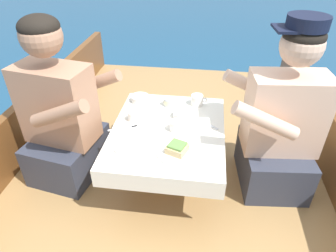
{
  "coord_description": "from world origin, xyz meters",
  "views": [
    {
      "loc": [
        0.19,
        -1.53,
        1.66
      ],
      "look_at": [
        0.0,
        -0.15,
        0.71
      ],
      "focal_mm": 32.0,
      "sensor_mm": 36.0,
      "label": 1
    }
  ],
  "objects_px": {
    "sandwich": "(177,148)",
    "coffee_cup_port": "(134,116)",
    "coffee_cup_starboard": "(176,126)",
    "person_starboard": "(280,127)",
    "tin_can": "(169,102)",
    "person_port": "(61,118)",
    "coffee_cup_center": "(197,100)"
  },
  "relations": [
    {
      "from": "coffee_cup_port",
      "to": "tin_can",
      "type": "xyz_separation_m",
      "value": [
        0.18,
        0.2,
        -0.0
      ]
    },
    {
      "from": "coffee_cup_port",
      "to": "coffee_cup_center",
      "type": "xyz_separation_m",
      "value": [
        0.36,
        0.23,
        0.01
      ]
    },
    {
      "from": "person_starboard",
      "to": "coffee_cup_center",
      "type": "xyz_separation_m",
      "value": [
        -0.47,
        0.25,
        -0.0
      ]
    },
    {
      "from": "coffee_cup_starboard",
      "to": "coffee_cup_center",
      "type": "bearing_deg",
      "value": 71.98
    },
    {
      "from": "sandwich",
      "to": "tin_can",
      "type": "distance_m",
      "value": 0.48
    },
    {
      "from": "person_starboard",
      "to": "coffee_cup_starboard",
      "type": "xyz_separation_m",
      "value": [
        -0.57,
        -0.06,
        -0.01
      ]
    },
    {
      "from": "coffee_cup_starboard",
      "to": "person_starboard",
      "type": "bearing_deg",
      "value": 5.69
    },
    {
      "from": "coffee_cup_port",
      "to": "coffee_cup_center",
      "type": "distance_m",
      "value": 0.43
    },
    {
      "from": "coffee_cup_starboard",
      "to": "coffee_cup_center",
      "type": "height_order",
      "value": "coffee_cup_center"
    },
    {
      "from": "person_port",
      "to": "coffee_cup_starboard",
      "type": "relative_size",
      "value": 9.8
    },
    {
      "from": "sandwich",
      "to": "coffee_cup_port",
      "type": "xyz_separation_m",
      "value": [
        -0.29,
        0.27,
        -0.0
      ]
    },
    {
      "from": "coffee_cup_port",
      "to": "coffee_cup_center",
      "type": "bearing_deg",
      "value": 32.94
    },
    {
      "from": "coffee_cup_port",
      "to": "tin_can",
      "type": "distance_m",
      "value": 0.27
    },
    {
      "from": "coffee_cup_starboard",
      "to": "tin_can",
      "type": "relative_size",
      "value": 1.48
    },
    {
      "from": "person_starboard",
      "to": "coffee_cup_port",
      "type": "xyz_separation_m",
      "value": [
        -0.83,
        0.02,
        -0.01
      ]
    },
    {
      "from": "coffee_cup_center",
      "to": "sandwich",
      "type": "bearing_deg",
      "value": -98.22
    },
    {
      "from": "person_port",
      "to": "sandwich",
      "type": "relative_size",
      "value": 7.98
    },
    {
      "from": "person_port",
      "to": "coffee_cup_center",
      "type": "relative_size",
      "value": 9.43
    },
    {
      "from": "person_starboard",
      "to": "coffee_cup_center",
      "type": "distance_m",
      "value": 0.53
    },
    {
      "from": "person_port",
      "to": "person_starboard",
      "type": "distance_m",
      "value": 1.24
    },
    {
      "from": "sandwich",
      "to": "coffee_cup_center",
      "type": "distance_m",
      "value": 0.51
    },
    {
      "from": "sandwich",
      "to": "person_starboard",
      "type": "bearing_deg",
      "value": 25.22
    },
    {
      "from": "tin_can",
      "to": "coffee_cup_center",
      "type": "bearing_deg",
      "value": 10.56
    },
    {
      "from": "tin_can",
      "to": "sandwich",
      "type": "bearing_deg",
      "value": -77.34
    },
    {
      "from": "coffee_cup_port",
      "to": "coffee_cup_starboard",
      "type": "xyz_separation_m",
      "value": [
        0.26,
        -0.07,
        0.0
      ]
    },
    {
      "from": "person_starboard",
      "to": "tin_can",
      "type": "xyz_separation_m",
      "value": [
        -0.65,
        0.22,
        -0.01
      ]
    },
    {
      "from": "person_starboard",
      "to": "sandwich",
      "type": "height_order",
      "value": "person_starboard"
    },
    {
      "from": "coffee_cup_port",
      "to": "tin_can",
      "type": "height_order",
      "value": "coffee_cup_port"
    },
    {
      "from": "person_starboard",
      "to": "coffee_cup_port",
      "type": "distance_m",
      "value": 0.83
    },
    {
      "from": "person_port",
      "to": "coffee_cup_center",
      "type": "distance_m",
      "value": 0.83
    },
    {
      "from": "coffee_cup_starboard",
      "to": "coffee_cup_center",
      "type": "xyz_separation_m",
      "value": [
        0.1,
        0.31,
        0.0
      ]
    },
    {
      "from": "coffee_cup_port",
      "to": "tin_can",
      "type": "relative_size",
      "value": 1.4
    }
  ]
}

